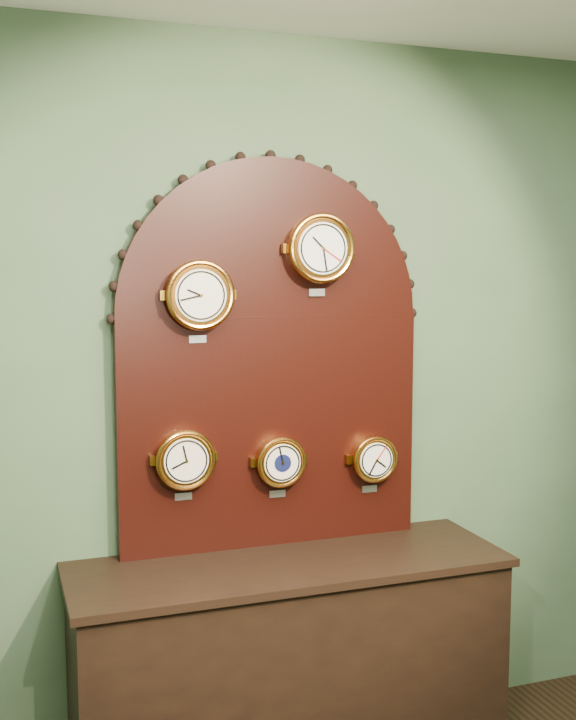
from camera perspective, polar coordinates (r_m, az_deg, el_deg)
name	(u,v)px	position (r m, az deg, el deg)	size (l,w,h in m)	color
wall_back	(267,399)	(3.35, -1.42, -2.61)	(4.00, 4.00, 0.00)	#405A3D
shop_counter	(290,670)	(3.41, 0.12, -20.13)	(1.60, 0.50, 0.80)	black
display_board	(271,343)	(3.28, -1.16, 1.17)	(1.26, 0.06, 1.53)	black
roman_clock	(199,295)	(3.12, -5.99, 4.35)	(0.26, 0.08, 0.31)	orange
arabic_clock	(320,249)	(3.26, 2.17, 7.49)	(0.27, 0.08, 0.32)	orange
hygrometer	(185,459)	(3.19, -6.96, -6.63)	(0.23, 0.08, 0.28)	orange
barometer	(280,461)	(3.29, -0.55, -6.82)	(0.20, 0.08, 0.25)	orange
tide_clock	(373,459)	(3.44, 5.73, -6.60)	(0.19, 0.08, 0.24)	orange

